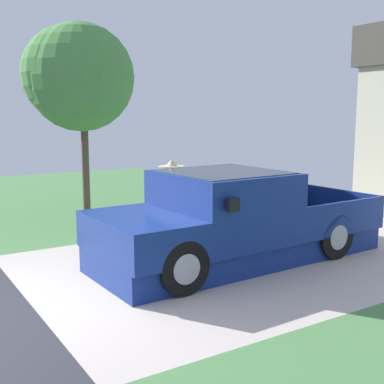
{
  "coord_description": "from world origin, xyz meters",
  "views": [
    {
      "loc": [
        6.66,
        -1.58,
        2.55
      ],
      "look_at": [
        -0.99,
        3.27,
        1.12
      ],
      "focal_mm": 46.51,
      "sensor_mm": 36.0,
      "label": 1
    }
  ],
  "objects_px": {
    "pickup_truck": "(225,223)",
    "person_with_hat": "(172,198)",
    "handbag": "(162,245)",
    "front_yard_tree": "(76,77)"
  },
  "relations": [
    {
      "from": "person_with_hat",
      "to": "front_yard_tree",
      "type": "bearing_deg",
      "value": 157.32
    },
    {
      "from": "pickup_truck",
      "to": "person_with_hat",
      "type": "xyz_separation_m",
      "value": [
        -1.27,
        -0.31,
        0.28
      ]
    },
    {
      "from": "handbag",
      "to": "front_yard_tree",
      "type": "relative_size",
      "value": 0.08
    },
    {
      "from": "pickup_truck",
      "to": "handbag",
      "type": "relative_size",
      "value": 13.71
    },
    {
      "from": "person_with_hat",
      "to": "handbag",
      "type": "relative_size",
      "value": 4.38
    },
    {
      "from": "handbag",
      "to": "front_yard_tree",
      "type": "distance_m",
      "value": 5.22
    },
    {
      "from": "pickup_truck",
      "to": "person_with_hat",
      "type": "distance_m",
      "value": 1.34
    },
    {
      "from": "pickup_truck",
      "to": "person_with_hat",
      "type": "bearing_deg",
      "value": 12.06
    },
    {
      "from": "pickup_truck",
      "to": "front_yard_tree",
      "type": "relative_size",
      "value": 1.13
    },
    {
      "from": "person_with_hat",
      "to": "front_yard_tree",
      "type": "xyz_separation_m",
      "value": [
        -3.97,
        -0.38,
        2.44
      ]
    }
  ]
}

